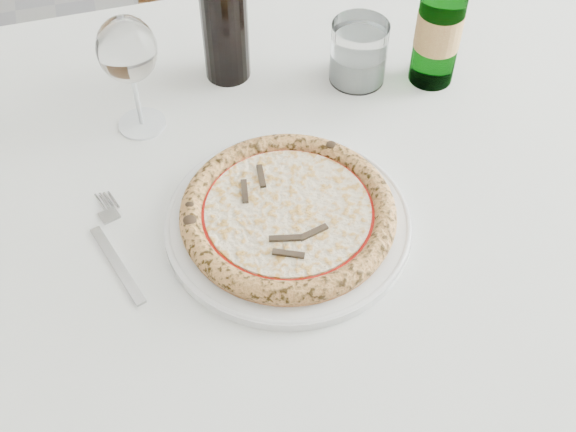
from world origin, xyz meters
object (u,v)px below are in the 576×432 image
chair_far (223,0)px  pizza (288,213)px  wine_glass (127,52)px  dining_table (270,210)px  wine_bottle (223,6)px  tumbler (358,56)px  plate (288,222)px  beer_bottle (441,20)px

chair_far → pizza: chair_far is taller
pizza → wine_glass: (-0.16, 0.25, 0.11)m
dining_table → wine_glass: wine_glass is taller
dining_table → pizza: size_ratio=5.70×
wine_glass → wine_bottle: bearing=28.9°
wine_bottle → tumbler: bearing=-19.2°
plate → wine_glass: wine_glass is taller
wine_glass → wine_bottle: 0.17m
plate → wine_bottle: bearing=90.8°
wine_glass → tumbler: (0.35, 0.02, -0.09)m
beer_bottle → wine_bottle: 0.32m
plate → wine_glass: (-0.16, 0.25, 0.12)m
plate → pizza: 0.02m
chair_far → tumbler: size_ratio=9.38×
tumbler → wine_bottle: wine_bottle is taller
dining_table → wine_glass: (-0.16, 0.15, 0.21)m
chair_far → tumbler: 0.67m
beer_bottle → wine_bottle: size_ratio=0.93×
dining_table → wine_bottle: 0.31m
plate → beer_bottle: (0.30, 0.23, 0.10)m
dining_table → tumbler: 0.28m
beer_bottle → tumbler: bearing=164.4°
wine_glass → wine_bottle: size_ratio=0.64×
dining_table → plate: (-0.00, -0.10, 0.09)m
dining_table → pizza: 0.15m
tumbler → wine_bottle: bearing=160.8°
tumbler → chair_far: bearing=99.0°
plate → pizza: size_ratio=1.16×
wine_glass → beer_bottle: (0.46, -0.02, -0.02)m
plate → dining_table: bearing=90.0°
chair_far → wine_bottle: (-0.10, -0.54, 0.35)m
plate → wine_glass: size_ratio=1.75×
dining_table → tumbler: tumbler is taller
tumbler → beer_bottle: bearing=-15.6°
wine_bottle → plate: bearing=-89.2°
chair_far → plate: bearing=-96.0°
pizza → wine_glass: bearing=122.1°
plate → pizza: (-0.00, 0.00, 0.02)m
dining_table → chair_far: 0.80m
dining_table → beer_bottle: size_ratio=5.95×
dining_table → wine_glass: bearing=136.3°
wine_glass → tumbler: size_ratio=1.87×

